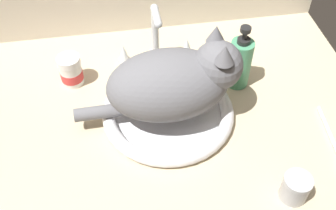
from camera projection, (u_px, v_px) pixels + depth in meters
countertop at (152, 117)px, 100.83cm from camera, size 112.36×70.31×3.00cm
sink_basin at (168, 112)px, 98.17cm from camera, size 32.52×32.52×3.19cm
faucet at (156, 42)px, 108.06cm from camera, size 21.06×9.86×18.36cm
cat at (178, 81)px, 90.96cm from camera, size 39.92×19.22×20.18cm
pill_bottle at (71, 71)px, 104.41cm from camera, size 6.05×6.05×8.61cm
soap_pump_bottle at (240, 62)px, 101.89cm from camera, size 5.88×5.88×18.27cm
metal_jar at (295, 188)px, 81.77cm from camera, size 5.88×5.88×6.37cm
toothbrush at (333, 139)px, 93.47cm from camera, size 3.17×19.60×1.70cm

